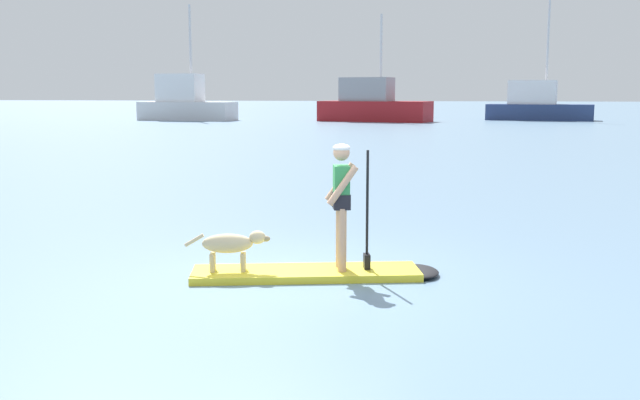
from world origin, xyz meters
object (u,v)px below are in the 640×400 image
at_px(paddleboard, 323,273).
at_px(person_paddler, 342,197).
at_px(moored_boat_far_starboard, 185,103).
at_px(moored_boat_center, 537,105).
at_px(moored_boat_starboard, 373,105).
at_px(dog, 231,244).

bearing_deg(paddleboard, person_paddler, 14.59).
relative_size(moored_boat_far_starboard, moored_boat_center, 0.81).
bearing_deg(moored_boat_center, moored_boat_starboard, -158.49).
height_order(person_paddler, dog, person_paddler).
bearing_deg(moored_boat_center, moored_boat_far_starboard, -168.68).
bearing_deg(moored_boat_far_starboard, moored_boat_center, 11.32).
xyz_separation_m(moored_boat_starboard, moored_boat_center, (14.11, 5.56, -0.06)).
bearing_deg(moored_boat_starboard, moored_boat_far_starboard, -177.91).
distance_m(person_paddler, moored_boat_starboard, 52.89).
bearing_deg(paddleboard, moored_boat_starboard, 96.11).
xyz_separation_m(paddleboard, moored_boat_center, (8.48, 58.18, 1.29)).
distance_m(moored_boat_far_starboard, moored_boat_center, 31.45).
bearing_deg(moored_boat_far_starboard, moored_boat_starboard, 2.09).
bearing_deg(moored_boat_starboard, dog, -85.19).
relative_size(person_paddler, moored_boat_far_starboard, 0.17).
xyz_separation_m(person_paddler, moored_boat_far_starboard, (-22.61, 51.94, 0.45)).
height_order(dog, moored_boat_far_starboard, moored_boat_far_starboard).
bearing_deg(moored_boat_center, paddleboard, -98.29).
bearing_deg(dog, moored_boat_center, 80.62).
distance_m(person_paddler, dog, 1.61).
distance_m(person_paddler, moored_boat_far_starboard, 56.65).
bearing_deg(person_paddler, paddleboard, -165.41).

